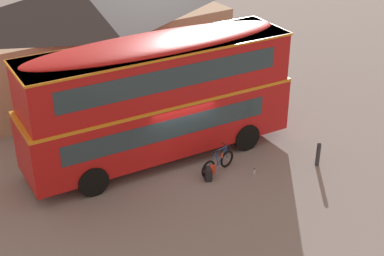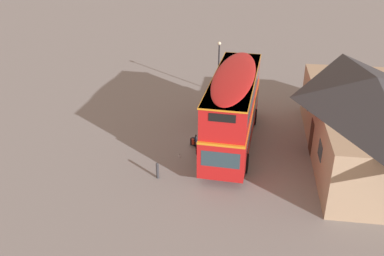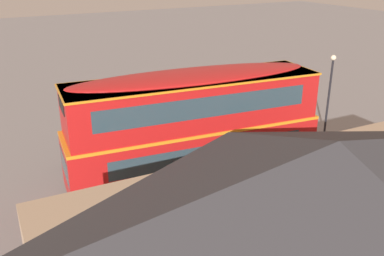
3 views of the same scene
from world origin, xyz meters
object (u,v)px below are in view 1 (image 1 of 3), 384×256
at_px(backpack_on_ground, 208,173).
at_px(water_bottle_clear_plastic, 254,171).
at_px(kerb_bollard, 318,154).
at_px(touring_bicycle, 217,164).
at_px(double_decker_bus, 159,94).

relative_size(backpack_on_ground, water_bottle_clear_plastic, 2.42).
distance_m(water_bottle_clear_plastic, kerb_bollard, 2.54).
distance_m(touring_bicycle, backpack_on_ground, 0.61).
distance_m(backpack_on_ground, kerb_bollard, 4.29).
xyz_separation_m(water_bottle_clear_plastic, kerb_bollard, (2.35, -0.89, 0.39)).
relative_size(double_decker_bus, touring_bicycle, 6.25).
bearing_deg(double_decker_bus, backpack_on_ground, -78.17).
xyz_separation_m(double_decker_bus, kerb_bollard, (4.50, -3.97, -2.15)).
height_order(double_decker_bus, backpack_on_ground, double_decker_bus).
distance_m(double_decker_bus, water_bottle_clear_plastic, 4.53).
xyz_separation_m(double_decker_bus, water_bottle_clear_plastic, (2.15, -3.08, -2.54)).
xyz_separation_m(backpack_on_ground, kerb_bollard, (3.99, -1.55, 0.22)).
bearing_deg(touring_bicycle, double_decker_bus, 115.83).
xyz_separation_m(backpack_on_ground, water_bottle_clear_plastic, (1.65, -0.66, -0.18)).
height_order(touring_bicycle, kerb_bollard, touring_bicycle).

